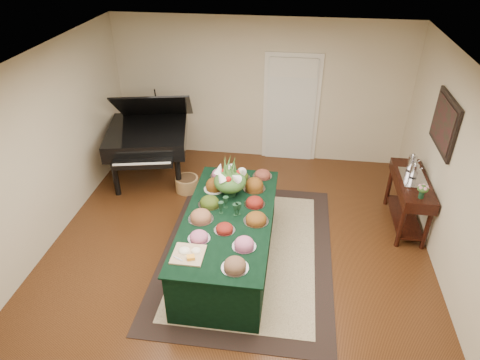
# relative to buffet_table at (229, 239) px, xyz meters

# --- Properties ---
(ground) EXTENTS (6.00, 6.00, 0.00)m
(ground) POSITION_rel_buffet_table_xyz_m (0.09, 0.19, -0.39)
(ground) COLOR black
(ground) RESTS_ON ground
(area_rug) EXTENTS (2.41, 3.38, 0.01)m
(area_rug) POSITION_rel_buffet_table_xyz_m (0.23, 0.23, -0.39)
(area_rug) COLOR black
(area_rug) RESTS_ON ground
(kitchen_doorway) EXTENTS (1.05, 0.07, 2.10)m
(kitchen_doorway) POSITION_rel_buffet_table_xyz_m (0.69, 3.16, 0.63)
(kitchen_doorway) COLOR silver
(kitchen_doorway) RESTS_ON ground
(buffet_table) EXTENTS (1.17, 2.47, 0.78)m
(buffet_table) POSITION_rel_buffet_table_xyz_m (0.00, 0.00, 0.00)
(buffet_table) COLOR black
(buffet_table) RESTS_ON ground
(food_platters) EXTENTS (1.05, 2.32, 0.14)m
(food_platters) POSITION_rel_buffet_table_xyz_m (0.03, 0.18, 0.44)
(food_platters) COLOR #BAB9C2
(food_platters) RESTS_ON buffet_table
(cutting_board) EXTENTS (0.37, 0.37, 0.10)m
(cutting_board) POSITION_rel_buffet_table_xyz_m (-0.34, -0.80, 0.42)
(cutting_board) COLOR tan
(cutting_board) RESTS_ON buffet_table
(green_goblets) EXTENTS (0.31, 0.23, 0.18)m
(green_goblets) POSITION_rel_buffet_table_xyz_m (0.01, 0.08, 0.48)
(green_goblets) COLOR #13301D
(green_goblets) RESTS_ON buffet_table
(floral_centerpiece) EXTENTS (0.47, 0.47, 0.47)m
(floral_centerpiece) POSITION_rel_buffet_table_xyz_m (-0.06, 0.51, 0.67)
(floral_centerpiece) COLOR #13301D
(floral_centerpiece) RESTS_ON buffet_table
(grand_piano) EXTENTS (1.68, 1.87, 1.70)m
(grand_piano) POSITION_rel_buffet_table_xyz_m (-1.78, 2.07, 0.45)
(grand_piano) COLOR black
(grand_piano) RESTS_ON ground
(wicker_basket) EXTENTS (0.41, 0.41, 0.25)m
(wicker_basket) POSITION_rel_buffet_table_xyz_m (-1.02, 1.69, -0.27)
(wicker_basket) COLOR olive
(wicker_basket) RESTS_ON ground
(mahogany_sideboard) EXTENTS (0.45, 1.29, 0.84)m
(mahogany_sideboard) POSITION_rel_buffet_table_xyz_m (2.58, 1.20, 0.25)
(mahogany_sideboard) COLOR black
(mahogany_sideboard) RESTS_ON ground
(tea_service) EXTENTS (0.34, 0.58, 0.30)m
(tea_service) POSITION_rel_buffet_table_xyz_m (2.58, 1.34, 0.56)
(tea_service) COLOR #BAB9C2
(tea_service) RESTS_ON mahogany_sideboard
(pink_bouquet) EXTENTS (0.17, 0.17, 0.21)m
(pink_bouquet) POSITION_rel_buffet_table_xyz_m (2.58, 0.71, 0.58)
(pink_bouquet) COLOR #13301D
(pink_bouquet) RESTS_ON mahogany_sideboard
(wall_painting) EXTENTS (0.05, 0.95, 0.75)m
(wall_painting) POSITION_rel_buffet_table_xyz_m (2.81, 1.20, 1.36)
(wall_painting) COLOR black
(wall_painting) RESTS_ON ground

